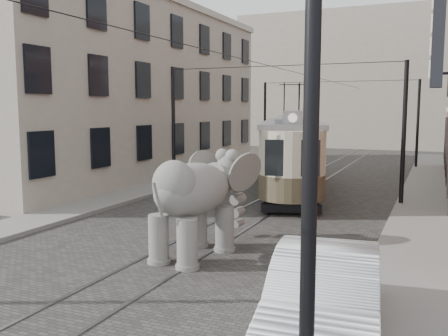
% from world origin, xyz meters
% --- Properties ---
extents(ground, '(120.00, 120.00, 0.00)m').
position_xyz_m(ground, '(0.00, 0.00, 0.00)').
color(ground, '#3D3B38').
extents(tram_rails, '(1.54, 80.00, 0.02)m').
position_xyz_m(tram_rails, '(0.00, 0.00, 0.01)').
color(tram_rails, slate).
rests_on(tram_rails, ground).
extents(sidewalk_right, '(2.00, 60.00, 0.15)m').
position_xyz_m(sidewalk_right, '(6.00, 0.00, 0.07)').
color(sidewalk_right, slate).
rests_on(sidewalk_right, ground).
extents(sidewalk_left, '(2.00, 60.00, 0.15)m').
position_xyz_m(sidewalk_left, '(-6.50, 0.00, 0.07)').
color(sidewalk_left, slate).
rests_on(sidewalk_left, ground).
extents(stucco_building, '(7.00, 24.00, 10.00)m').
position_xyz_m(stucco_building, '(-11.00, 10.00, 5.00)').
color(stucco_building, gray).
rests_on(stucco_building, ground).
extents(distant_block, '(28.00, 10.00, 14.00)m').
position_xyz_m(distant_block, '(0.00, 40.00, 7.00)').
color(distant_block, gray).
rests_on(distant_block, ground).
extents(catenary, '(11.00, 30.20, 6.00)m').
position_xyz_m(catenary, '(-0.20, 5.00, 3.00)').
color(catenary, black).
rests_on(catenary, ground).
extents(tram, '(6.39, 13.57, 5.29)m').
position_xyz_m(tram, '(-0.34, 8.74, 2.65)').
color(tram, '#C0B99C').
rests_on(tram, ground).
extents(elephant, '(3.20, 5.01, 2.88)m').
position_xyz_m(elephant, '(0.47, -3.72, 1.44)').
color(elephant, '#63615C').
rests_on(elephant, ground).
extents(parked_car, '(2.41, 5.22, 1.66)m').
position_xyz_m(parked_car, '(4.87, -7.41, 0.83)').
color(parked_car, silver).
rests_on(parked_car, ground).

